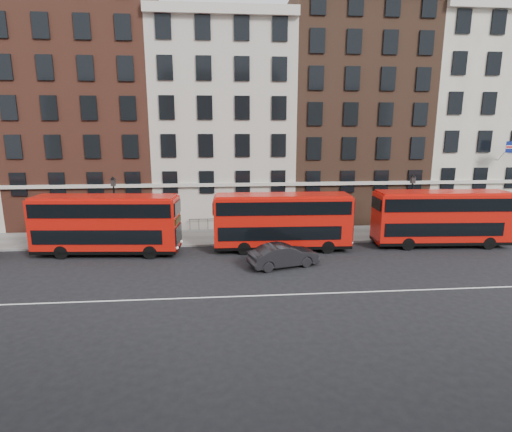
{
  "coord_description": "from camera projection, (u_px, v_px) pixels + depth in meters",
  "views": [
    {
      "loc": [
        -0.3,
        -22.55,
        9.0
      ],
      "look_at": [
        2.1,
        5.0,
        3.0
      ],
      "focal_mm": 28.0,
      "sensor_mm": 36.0,
      "label": 1
    }
  ],
  "objects": [
    {
      "name": "bus_b",
      "position": [
        106.0,
        223.0,
        28.94
      ],
      "size": [
        10.55,
        3.34,
        4.36
      ],
      "rotation": [
        0.0,
        0.0,
        -0.08
      ],
      "color": "red",
      "rests_on": "ground"
    },
    {
      "name": "pavement",
      "position": [
        226.0,
        236.0,
        34.1
      ],
      "size": [
        80.0,
        5.0,
        0.15
      ],
      "primitive_type": "cube",
      "color": "gray",
      "rests_on": "ground"
    },
    {
      "name": "building_terrace",
      "position": [
        220.0,
        117.0,
        39.1
      ],
      "size": [
        64.0,
        11.95,
        22.0
      ],
      "color": "beige",
      "rests_on": "ground"
    },
    {
      "name": "iron_railings",
      "position": [
        226.0,
        224.0,
        36.12
      ],
      "size": [
        6.6,
        0.06,
        1.0
      ],
      "primitive_type": null,
      "color": "black",
      "rests_on": "pavement"
    },
    {
      "name": "bus_c",
      "position": [
        282.0,
        220.0,
        30.04
      ],
      "size": [
        10.34,
        2.83,
        4.31
      ],
      "rotation": [
        0.0,
        0.0,
        -0.03
      ],
      "color": "red",
      "rests_on": "ground"
    },
    {
      "name": "ground",
      "position": [
        228.0,
        283.0,
        23.89
      ],
      "size": [
        120.0,
        120.0,
        0.0
      ],
      "primitive_type": "plane",
      "color": "black",
      "rests_on": "ground"
    },
    {
      "name": "car_front",
      "position": [
        284.0,
        255.0,
        26.64
      ],
      "size": [
        4.98,
        2.9,
        1.55
      ],
      "primitive_type": "imported",
      "rotation": [
        0.0,
        0.0,
        1.86
      ],
      "color": "#242427",
      "rests_on": "ground"
    },
    {
      "name": "bus_d",
      "position": [
        441.0,
        217.0,
        31.09
      ],
      "size": [
        10.5,
        3.04,
        4.36
      ],
      "rotation": [
        0.0,
        0.0,
        -0.05
      ],
      "color": "red",
      "rests_on": "ground"
    },
    {
      "name": "lamp_post_left",
      "position": [
        115.0,
        207.0,
        31.26
      ],
      "size": [
        0.44,
        0.44,
        5.33
      ],
      "color": "black",
      "rests_on": "pavement"
    },
    {
      "name": "lamp_post_right",
      "position": [
        411.0,
        203.0,
        32.8
      ],
      "size": [
        0.44,
        0.44,
        5.33
      ],
      "color": "black",
      "rests_on": "pavement"
    },
    {
      "name": "road_centre_line",
      "position": [
        229.0,
        297.0,
        21.94
      ],
      "size": [
        70.0,
        0.12,
        0.01
      ],
      "primitive_type": "cube",
      "color": "white",
      "rests_on": "ground"
    },
    {
      "name": "kerb",
      "position": [
        226.0,
        244.0,
        31.66
      ],
      "size": [
        80.0,
        0.3,
        0.16
      ],
      "primitive_type": "cube",
      "color": "gray",
      "rests_on": "ground"
    },
    {
      "name": "traffic_light",
      "position": [
        481.0,
        209.0,
        33.45
      ],
      "size": [
        0.25,
        0.45,
        3.27
      ],
      "color": "black",
      "rests_on": "pavement"
    }
  ]
}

